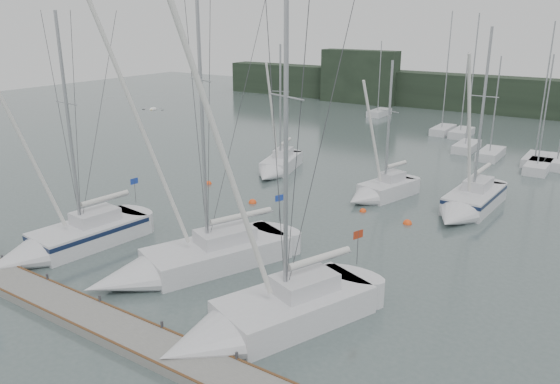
# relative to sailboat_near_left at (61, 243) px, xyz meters

# --- Properties ---
(ground) EXTENTS (160.00, 160.00, 0.00)m
(ground) POSITION_rel_sailboat_near_left_xyz_m (8.97, 1.12, -0.61)
(ground) COLOR #4A5A59
(ground) RESTS_ON ground
(dock) EXTENTS (24.00, 2.00, 0.40)m
(dock) POSITION_rel_sailboat_near_left_xyz_m (8.97, -3.88, -0.41)
(dock) COLOR slate
(dock) RESTS_ON ground
(far_treeline) EXTENTS (90.00, 4.00, 5.00)m
(far_treeline) POSITION_rel_sailboat_near_left_xyz_m (8.97, 63.12, 1.89)
(far_treeline) COLOR black
(far_treeline) RESTS_ON ground
(far_building_left) EXTENTS (12.00, 3.00, 8.00)m
(far_building_left) POSITION_rel_sailboat_near_left_xyz_m (-11.03, 61.12, 3.39)
(far_building_left) COLOR black
(far_building_left) RESTS_ON ground
(sailboat_near_left) EXTENTS (4.00, 9.82, 14.28)m
(sailboat_near_left) POSITION_rel_sailboat_near_left_xyz_m (0.00, 0.00, 0.00)
(sailboat_near_left) COLOR silver
(sailboat_near_left) RESTS_ON ground
(sailboat_near_center) EXTENTS (7.26, 11.41, 17.01)m
(sailboat_near_center) POSITION_rel_sailboat_near_left_xyz_m (7.38, 1.60, -0.04)
(sailboat_near_center) COLOR silver
(sailboat_near_center) RESTS_ON ground
(sailboat_near_right) EXTENTS (6.65, 10.34, 16.91)m
(sailboat_near_right) POSITION_rel_sailboat_near_left_xyz_m (14.17, -0.68, 0.01)
(sailboat_near_right) COLOR silver
(sailboat_near_right) RESTS_ON ground
(sailboat_mid_b) EXTENTS (4.26, 8.03, 11.50)m
(sailboat_mid_b) POSITION_rel_sailboat_near_left_xyz_m (0.90, 20.59, -0.09)
(sailboat_mid_b) COLOR silver
(sailboat_mid_b) RESTS_ON ground
(sailboat_mid_c) EXTENTS (3.91, 6.71, 10.74)m
(sailboat_mid_c) POSITION_rel_sailboat_near_left_xyz_m (11.05, 18.89, -0.06)
(sailboat_mid_c) COLOR silver
(sailboat_mid_c) RESTS_ON ground
(sailboat_mid_d) EXTENTS (3.14, 8.98, 13.21)m
(sailboat_mid_d) POSITION_rel_sailboat_near_left_xyz_m (17.40, 19.52, 0.01)
(sailboat_mid_d) COLOR silver
(sailboat_mid_d) RESTS_ON ground
(buoy_a) EXTENTS (0.58, 0.58, 0.58)m
(buoy_a) POSITION_rel_sailboat_near_left_xyz_m (3.84, 13.14, -0.61)
(buoy_a) COLOR #F84B16
(buoy_a) RESTS_ON ground
(buoy_b) EXTENTS (0.47, 0.47, 0.47)m
(buoy_b) POSITION_rel_sailboat_near_left_xyz_m (11.33, 15.92, -0.61)
(buoy_b) COLOR #F84B16
(buoy_b) RESTS_ON ground
(buoy_c) EXTENTS (0.51, 0.51, 0.51)m
(buoy_c) POSITION_rel_sailboat_near_left_xyz_m (-1.92, 14.94, -0.61)
(buoy_c) COLOR #F84B16
(buoy_c) RESTS_ON ground
(seagull) EXTENTS (0.90, 0.48, 0.19)m
(seagull) POSITION_rel_sailboat_near_left_xyz_m (7.95, 0.27, 8.34)
(seagull) COLOR white
(seagull) RESTS_ON ground
(buoy_d) EXTENTS (0.59, 0.59, 0.59)m
(buoy_d) POSITION_rel_sailboat_near_left_xyz_m (14.77, 15.39, -0.61)
(buoy_d) COLOR #F84B16
(buoy_d) RESTS_ON ground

